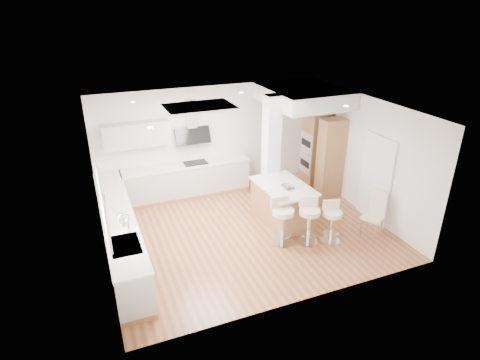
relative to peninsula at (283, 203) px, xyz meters
name	(u,v)px	position (x,y,z in m)	size (l,w,h in m)	color
ground	(246,230)	(-0.94, -0.06, -0.47)	(6.00, 6.00, 0.00)	#AA673F
ceiling	(246,230)	(-0.94, -0.06, -0.47)	(6.00, 5.00, 0.02)	white
wall_back	(210,139)	(-0.94, 2.44, 0.93)	(6.00, 0.04, 2.80)	white
wall_left	(98,198)	(-3.94, -0.06, 0.93)	(0.04, 5.00, 2.80)	white
wall_right	(362,155)	(2.06, -0.06, 0.93)	(0.04, 5.00, 2.80)	white
skylight	(200,107)	(-1.73, 0.54, 2.30)	(4.10, 2.10, 0.06)	white
window_left	(103,204)	(-3.90, -0.96, 1.22)	(0.06, 1.28, 1.07)	white
doorway_right	(376,180)	(2.03, -0.66, 0.53)	(0.05, 1.00, 2.10)	#403932
counter_left	(120,232)	(-3.64, 0.17, -0.02)	(0.63, 4.50, 1.35)	#AB7849
counter_back	(180,172)	(-1.86, 2.17, 0.22)	(3.62, 0.63, 2.50)	#AB7849
pillar	(271,153)	(0.11, 0.89, 0.93)	(0.35, 0.35, 2.80)	white
soffit	(303,96)	(1.16, 1.34, 2.13)	(1.78, 2.20, 0.40)	white
oven_column	(321,154)	(1.73, 1.17, 0.58)	(0.63, 1.21, 2.10)	#AB7849
peninsula	(283,203)	(0.00, 0.00, 0.00)	(1.09, 1.59, 1.01)	#AB7849
bar_stool_a	(282,219)	(-0.44, -0.82, 0.11)	(0.47, 0.47, 1.05)	silver
bar_stool_b	(309,219)	(0.10, -0.99, 0.10)	(0.57, 0.57, 1.02)	silver
bar_stool_c	(332,220)	(0.57, -1.14, 0.05)	(0.51, 0.51, 0.93)	silver
dining_chair	(375,211)	(1.65, -1.21, 0.08)	(0.53, 0.53, 1.03)	#F1E4C4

